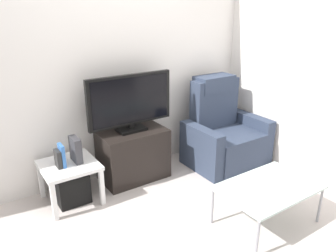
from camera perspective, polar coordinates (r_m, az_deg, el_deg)
name	(u,v)px	position (r m, az deg, el deg)	size (l,w,h in m)	color
ground_plane	(163,217)	(3.29, -0.91, -15.49)	(6.40, 6.40, 0.00)	#BCB2AD
wall_back	(106,65)	(3.72, -10.72, 10.35)	(6.40, 0.06, 2.60)	silver
wall_side	(303,63)	(4.05, 22.23, 10.03)	(0.06, 4.48, 2.60)	silver
tv_stand	(133,155)	(3.83, -5.99, -4.93)	(0.75, 0.45, 0.59)	black
television	(130,102)	(3.63, -6.49, 4.19)	(0.99, 0.20, 0.64)	black
recliner_armchair	(223,134)	(4.25, 9.53, -1.31)	(0.98, 0.78, 1.08)	#2D384C
side_table	(69,169)	(3.50, -16.69, -7.19)	(0.54, 0.54, 0.42)	white
subwoofer_box	(71,187)	(3.59, -16.36, -10.06)	(0.31, 0.31, 0.31)	black
book_leftmost	(58,159)	(3.39, -18.45, -5.40)	(0.04, 0.13, 0.18)	#262626
book_middle	(62,156)	(3.39, -17.83, -4.87)	(0.03, 0.14, 0.23)	#3366B2
game_console	(76,150)	(3.45, -15.65, -3.93)	(0.07, 0.20, 0.26)	#333338
coffee_table	(268,189)	(3.16, 16.94, -10.28)	(0.90, 0.60, 0.39)	#B2C6C1
cell_phone	(264,182)	(3.20, 16.31, -9.26)	(0.07, 0.15, 0.01)	#B7B7BC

